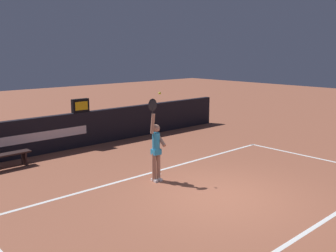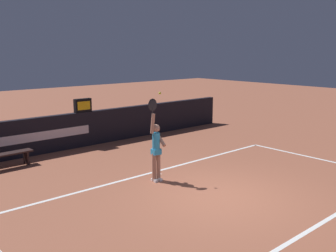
{
  "view_description": "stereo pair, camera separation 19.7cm",
  "coord_description": "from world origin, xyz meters",
  "px_view_note": "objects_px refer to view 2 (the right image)",
  "views": [
    {
      "loc": [
        -7.15,
        -5.8,
        3.63
      ],
      "look_at": [
        -0.23,
        1.78,
        1.59
      ],
      "focal_mm": 40.78,
      "sensor_mm": 36.0,
      "label": 1
    },
    {
      "loc": [
        -7.01,
        -5.93,
        3.63
      ],
      "look_at": [
        -0.23,
        1.78,
        1.59
      ],
      "focal_mm": 40.78,
      "sensor_mm": 36.0,
      "label": 2
    }
  ],
  "objects_px": {
    "speed_display": "(83,105)",
    "courtside_bench_near": "(8,157)",
    "tennis_ball": "(160,93)",
    "tennis_player": "(156,147)"
  },
  "relations": [
    {
      "from": "tennis_player",
      "to": "courtside_bench_near",
      "type": "relative_size",
      "value": 1.53
    },
    {
      "from": "tennis_player",
      "to": "tennis_ball",
      "type": "height_order",
      "value": "tennis_ball"
    },
    {
      "from": "courtside_bench_near",
      "to": "tennis_player",
      "type": "bearing_deg",
      "value": -55.85
    },
    {
      "from": "tennis_player",
      "to": "tennis_ball",
      "type": "distance_m",
      "value": 1.52
    },
    {
      "from": "speed_display",
      "to": "tennis_player",
      "type": "distance_m",
      "value": 5.0
    },
    {
      "from": "tennis_ball",
      "to": "courtside_bench_near",
      "type": "xyz_separation_m",
      "value": [
        -2.86,
        4.02,
        -2.12
      ]
    },
    {
      "from": "speed_display",
      "to": "courtside_bench_near",
      "type": "height_order",
      "value": "speed_display"
    },
    {
      "from": "tennis_player",
      "to": "courtside_bench_near",
      "type": "distance_m",
      "value": 4.89
    },
    {
      "from": "courtside_bench_near",
      "to": "tennis_ball",
      "type": "bearing_deg",
      "value": -54.6
    },
    {
      "from": "speed_display",
      "to": "tennis_ball",
      "type": "height_order",
      "value": "tennis_ball"
    }
  ]
}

